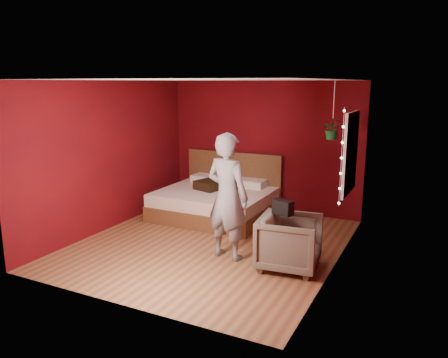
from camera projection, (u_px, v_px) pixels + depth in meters
floor at (211, 243)px, 7.11m from camera, size 4.50×4.50×0.00m
room_walls at (210, 141)px, 6.75m from camera, size 4.04×4.54×2.62m
window at (350, 153)px, 6.72m from camera, size 0.05×0.97×1.27m
fairy_lights at (342, 158)px, 6.27m from camera, size 0.04×0.04×1.45m
bed at (217, 201)px, 8.54m from camera, size 2.10×1.79×1.16m
person at (227, 197)px, 6.35m from camera, size 0.75×0.56×1.88m
armchair at (290, 242)px, 6.09m from camera, size 0.92×0.90×0.76m
handbag at (283, 207)px, 6.07m from camera, size 0.32×0.23×0.21m
throw_pillow at (210, 185)px, 8.51m from camera, size 0.59×0.59×0.17m
hanging_plant at (332, 129)px, 7.09m from camera, size 0.38×0.36×0.95m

